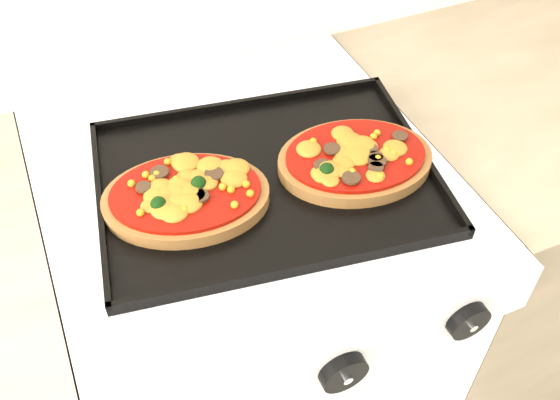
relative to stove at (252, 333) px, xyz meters
name	(u,v)px	position (x,y,z in m)	size (l,w,h in m)	color
stove	(252,333)	(0.00, 0.00, 0.00)	(0.60, 0.60, 0.91)	white
control_panel	(335,359)	(0.00, -0.31, 0.40)	(0.60, 0.02, 0.09)	white
knob_center	(343,372)	(0.00, -0.33, 0.40)	(0.06, 0.06, 0.02)	black
knob_right	(468,321)	(0.19, -0.33, 0.40)	(0.06, 0.06, 0.02)	black
baking_tray	(266,176)	(0.02, -0.04, 0.47)	(0.48, 0.36, 0.02)	black
pizza_left	(186,195)	(-0.10, -0.04, 0.48)	(0.23, 0.17, 0.03)	brown
pizza_right	(355,158)	(0.15, -0.07, 0.48)	(0.23, 0.17, 0.03)	brown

